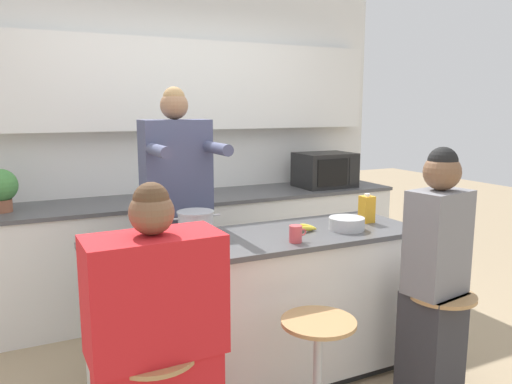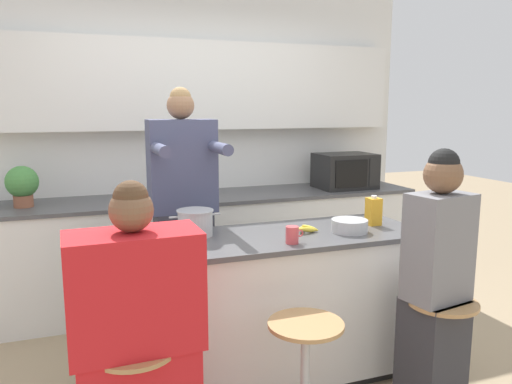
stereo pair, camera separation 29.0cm
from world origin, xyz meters
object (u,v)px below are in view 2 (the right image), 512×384
at_px(person_cooking, 184,225).
at_px(person_wrapped_blanket, 137,349).
at_px(cooking_pot, 195,223).
at_px(bar_stool_center, 305,380).
at_px(banana_bunch, 307,229).
at_px(kitchen_island, 260,309).
at_px(potted_plant, 22,184).
at_px(juice_carton, 374,211).
at_px(bar_stool_rightmost, 439,353).
at_px(fruit_bowl, 160,243).
at_px(coffee_cup_near, 292,235).
at_px(person_seated_near, 436,292).
at_px(microwave, 345,171).

relative_size(person_cooking, person_wrapped_blanket, 1.31).
height_order(person_wrapped_blanket, cooking_pot, person_wrapped_blanket).
bearing_deg(bar_stool_center, banana_bunch, 64.22).
distance_m(kitchen_island, potted_plant, 2.05).
bearing_deg(juice_carton, person_cooking, 154.65).
relative_size(kitchen_island, person_wrapped_blanket, 1.47).
bearing_deg(bar_stool_rightmost, bar_stool_center, 179.43).
relative_size(cooking_pot, fruit_bowl, 1.36).
bearing_deg(coffee_cup_near, juice_carton, 18.58).
xyz_separation_m(bar_stool_center, person_cooking, (-0.33, 1.17, 0.53)).
relative_size(bar_stool_center, person_wrapped_blanket, 0.47).
bearing_deg(potted_plant, person_cooking, -39.67).
bearing_deg(bar_stool_center, juice_carton, 39.56).
bearing_deg(person_seated_near, potted_plant, 127.27).
xyz_separation_m(banana_bunch, potted_plant, (-1.65, 1.41, 0.15)).
height_order(bar_stool_center, banana_bunch, banana_bunch).
relative_size(kitchen_island, fruit_bowl, 8.96).
bearing_deg(microwave, fruit_bowl, -143.66).
relative_size(coffee_cup_near, potted_plant, 0.34).
xyz_separation_m(fruit_bowl, coffee_cup_near, (0.70, -0.14, 0.02)).
bearing_deg(juice_carton, kitchen_island, -178.50).
relative_size(person_seated_near, microwave, 2.82).
bearing_deg(coffee_cup_near, banana_bunch, 46.47).
distance_m(person_cooking, banana_bunch, 0.84).
distance_m(juice_carton, potted_plant, 2.54).
distance_m(bar_stool_center, person_cooking, 1.32).
height_order(coffee_cup_near, potted_plant, potted_plant).
distance_m(banana_bunch, potted_plant, 2.18).
relative_size(coffee_cup_near, juice_carton, 0.55).
distance_m(bar_stool_rightmost, juice_carton, 0.92).
height_order(kitchen_island, microwave, microwave).
xyz_separation_m(person_cooking, person_wrapped_blanket, (-0.45, -1.14, -0.25)).
height_order(banana_bunch, microwave, microwave).
xyz_separation_m(kitchen_island, coffee_cup_near, (0.11, -0.20, 0.49)).
relative_size(bar_stool_rightmost, microwave, 1.25).
height_order(juice_carton, microwave, microwave).
distance_m(coffee_cup_near, potted_plant, 2.18).
height_order(person_cooking, person_seated_near, person_cooking).
relative_size(bar_stool_center, banana_bunch, 4.33).
relative_size(cooking_pot, potted_plant, 0.98).
height_order(banana_bunch, potted_plant, potted_plant).
distance_m(bar_stool_center, potted_plant, 2.54).
bearing_deg(coffee_cup_near, bar_stool_center, -105.27).
xyz_separation_m(kitchen_island, person_wrapped_blanket, (-0.78, -0.59, 0.17)).
relative_size(person_cooking, microwave, 3.47).
bearing_deg(person_wrapped_blanket, kitchen_island, 35.76).
bearing_deg(fruit_bowl, microwave, 36.34).
distance_m(kitchen_island, person_seated_near, 1.00).
bearing_deg(cooking_pot, person_seated_near, -33.15).
relative_size(cooking_pot, banana_bunch, 2.06).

